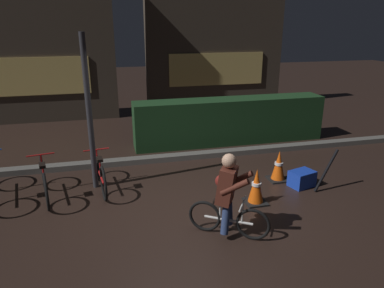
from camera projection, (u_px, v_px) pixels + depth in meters
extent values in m
plane|color=black|center=(189.00, 208.00, 5.94)|extent=(40.00, 40.00, 0.00)
cube|color=#56544F|center=(166.00, 158.00, 7.94)|extent=(12.00, 0.24, 0.12)
cube|color=#19381C|center=(230.00, 121.00, 9.02)|extent=(4.80, 0.70, 1.12)
cube|color=#42382D|center=(20.00, 42.00, 10.37)|extent=(5.31, 0.50, 4.73)
cube|color=#F2D172|center=(24.00, 77.00, 10.43)|extent=(3.71, 0.04, 1.10)
cube|color=#42382D|center=(215.00, 51.00, 12.54)|extent=(4.82, 0.50, 3.87)
cube|color=#F2D172|center=(217.00, 69.00, 12.48)|extent=(3.38, 0.04, 1.10)
cylinder|color=#2D2D33|center=(89.00, 115.00, 6.26)|extent=(0.10, 0.10, 2.77)
torus|color=black|center=(43.00, 171.00, 6.59)|extent=(0.16, 0.63, 0.63)
torus|color=black|center=(46.00, 192.00, 5.79)|extent=(0.16, 0.63, 0.63)
cylinder|color=#B21919|center=(44.00, 181.00, 6.19)|extent=(0.21, 0.93, 0.04)
cylinder|color=#B21919|center=(44.00, 175.00, 5.99)|extent=(0.03, 0.03, 0.35)
cube|color=black|center=(42.00, 165.00, 5.94)|extent=(0.14, 0.22, 0.05)
cylinder|color=#B21919|center=(42.00, 165.00, 6.35)|extent=(0.03, 0.03, 0.40)
cylinder|color=#B21919|center=(40.00, 155.00, 6.28)|extent=(0.46, 0.11, 0.02)
torus|color=black|center=(97.00, 165.00, 6.91)|extent=(0.12, 0.61, 0.61)
torus|color=black|center=(104.00, 184.00, 6.11)|extent=(0.12, 0.61, 0.61)
cylinder|color=#B21919|center=(100.00, 174.00, 6.51)|extent=(0.15, 0.90, 0.04)
cylinder|color=#B21919|center=(100.00, 168.00, 6.32)|extent=(0.03, 0.03, 0.34)
cube|color=black|center=(100.00, 159.00, 6.26)|extent=(0.13, 0.21, 0.05)
cylinder|color=#B21919|center=(97.00, 159.00, 6.67)|extent=(0.03, 0.03, 0.38)
cylinder|color=#B21919|center=(96.00, 150.00, 6.61)|extent=(0.46, 0.08, 0.02)
cube|color=black|center=(255.00, 202.00, 6.11)|extent=(0.36, 0.36, 0.03)
cone|color=#EA560F|center=(256.00, 186.00, 6.01)|extent=(0.26, 0.26, 0.58)
cylinder|color=white|center=(256.00, 184.00, 6.00)|extent=(0.16, 0.16, 0.05)
cube|color=black|center=(278.00, 179.00, 6.99)|extent=(0.36, 0.36, 0.03)
cone|color=#EA560F|center=(279.00, 165.00, 6.89)|extent=(0.26, 0.26, 0.57)
cylinder|color=white|center=(279.00, 164.00, 6.88)|extent=(0.16, 0.16, 0.05)
cube|color=#193DB7|center=(302.00, 179.00, 6.68)|extent=(0.51, 0.43, 0.30)
torus|color=black|center=(253.00, 224.00, 5.00)|extent=(0.43, 0.30, 0.48)
torus|color=black|center=(205.00, 216.00, 5.22)|extent=(0.43, 0.30, 0.48)
cylinder|color=silver|center=(228.00, 220.00, 5.11)|extent=(0.61, 0.41, 0.04)
cylinder|color=silver|center=(220.00, 211.00, 5.10)|extent=(0.03, 0.03, 0.26)
cube|color=black|center=(220.00, 202.00, 5.06)|extent=(0.22, 0.19, 0.05)
cylinder|color=silver|center=(242.00, 213.00, 5.00)|extent=(0.03, 0.03, 0.30)
cylinder|color=silver|center=(243.00, 204.00, 4.95)|extent=(0.27, 0.40, 0.02)
cylinder|color=navy|center=(229.00, 213.00, 5.18)|extent=(0.20, 0.23, 0.42)
cylinder|color=navy|center=(225.00, 220.00, 5.00)|extent=(0.20, 0.23, 0.42)
cube|color=#512319|center=(227.00, 185.00, 4.94)|extent=(0.39, 0.41, 0.54)
sphere|color=tan|center=(229.00, 161.00, 4.82)|extent=(0.20, 0.20, 0.20)
cylinder|color=#512319|center=(239.00, 179.00, 5.01)|extent=(0.38, 0.28, 0.29)
cylinder|color=#512319|center=(235.00, 187.00, 4.76)|extent=(0.38, 0.28, 0.29)
ellipsoid|color=maroon|center=(226.00, 182.00, 5.16)|extent=(0.36, 0.31, 0.24)
cylinder|color=black|center=(326.00, 171.00, 6.45)|extent=(0.45, 0.12, 0.77)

